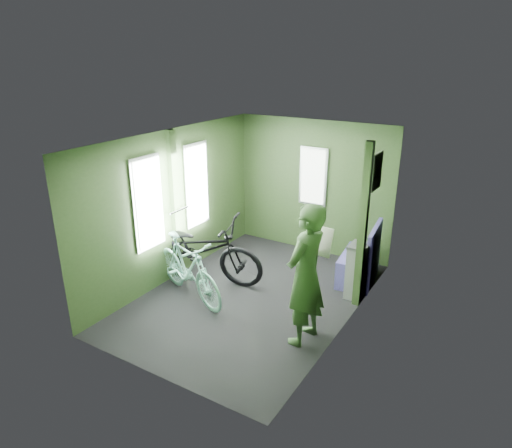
{
  "coord_description": "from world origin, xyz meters",
  "views": [
    {
      "loc": [
        3.04,
        -4.94,
        3.34
      ],
      "look_at": [
        0.0,
        0.1,
        1.1
      ],
      "focal_mm": 32.0,
      "sensor_mm": 36.0,
      "label": 1
    }
  ],
  "objects_px": {
    "passenger": "(306,275)",
    "waste_box": "(357,271)",
    "bicycle_black": "(201,280)",
    "bicycle_mint": "(190,298)",
    "bench_seat": "(360,265)"
  },
  "relations": [
    {
      "from": "bicycle_black",
      "to": "passenger",
      "type": "height_order",
      "value": "passenger"
    },
    {
      "from": "bench_seat",
      "to": "waste_box",
      "type": "bearing_deg",
      "value": -83.38
    },
    {
      "from": "waste_box",
      "to": "bench_seat",
      "type": "height_order",
      "value": "bench_seat"
    },
    {
      "from": "waste_box",
      "to": "bicycle_black",
      "type": "bearing_deg",
      "value": -160.85
    },
    {
      "from": "bicycle_mint",
      "to": "bench_seat",
      "type": "height_order",
      "value": "bench_seat"
    },
    {
      "from": "bicycle_mint",
      "to": "bicycle_black",
      "type": "bearing_deg",
      "value": 40.7
    },
    {
      "from": "passenger",
      "to": "waste_box",
      "type": "height_order",
      "value": "passenger"
    },
    {
      "from": "bicycle_black",
      "to": "bicycle_mint",
      "type": "relative_size",
      "value": 1.28
    },
    {
      "from": "bicycle_mint",
      "to": "bench_seat",
      "type": "bearing_deg",
      "value": -27.04
    },
    {
      "from": "bicycle_black",
      "to": "bicycle_mint",
      "type": "height_order",
      "value": "bicycle_black"
    },
    {
      "from": "bicycle_mint",
      "to": "bench_seat",
      "type": "xyz_separation_m",
      "value": [
        1.91,
        1.78,
        0.28
      ]
    },
    {
      "from": "passenger",
      "to": "waste_box",
      "type": "bearing_deg",
      "value": 178.79
    },
    {
      "from": "bicycle_mint",
      "to": "waste_box",
      "type": "distance_m",
      "value": 2.43
    },
    {
      "from": "bicycle_mint",
      "to": "bench_seat",
      "type": "distance_m",
      "value": 2.62
    },
    {
      "from": "bicycle_mint",
      "to": "passenger",
      "type": "bearing_deg",
      "value": -71.83
    }
  ]
}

